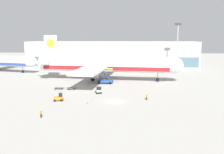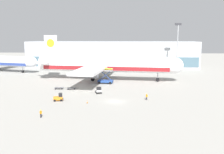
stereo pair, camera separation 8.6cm
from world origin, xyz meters
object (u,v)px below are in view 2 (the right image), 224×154
scissor_lift_loader (106,78)px  ground_crew_far (147,96)px  traffic_cone_near (87,102)px  baggage_tug_mid (99,90)px  baggage_dolly_lead (59,88)px  ground_crew_near (41,113)px  light_mast (177,44)px  airplane_main (103,65)px  baggage_tug_foreground (59,97)px  baggage_dolly_second (71,88)px

scissor_lift_loader → ground_crew_far: scissor_lift_loader is taller
scissor_lift_loader → traffic_cone_near: size_ratio=7.80×
baggage_tug_mid → baggage_dolly_lead: baggage_tug_mid is taller
baggage_tug_mid → ground_crew_near: (-9.10, -22.98, 0.11)m
light_mast → ground_crew_near: bearing=-120.6°
scissor_lift_loader → traffic_cone_near: (-2.11, -27.33, -1.68)m
airplane_main → scissor_lift_loader: 8.34m
ground_crew_near → light_mast: bearing=178.1°
baggage_tug_mid → traffic_cone_near: bearing=-25.8°
baggage_tug_foreground → light_mast: bearing=40.5°
baggage_dolly_lead → baggage_dolly_second: same height
scissor_lift_loader → baggage_tug_mid: 16.18m
baggage_dolly_second → ground_crew_far: ground_crew_far is taller
scissor_lift_loader → baggage_tug_mid: (-0.62, -16.13, -1.14)m
light_mast → baggage_dolly_lead: bearing=-138.2°
airplane_main → baggage_dolly_second: bearing=-107.8°
traffic_cone_near → baggage_dolly_lead: bearing=125.4°
traffic_cone_near → airplane_main: bearing=88.9°
baggage_tug_mid → traffic_cone_near: baggage_tug_mid is taller
airplane_main → baggage_dolly_lead: (-12.33, -18.17, -5.45)m
light_mast → baggage_tug_mid: 55.60m
baggage_tug_foreground → ground_crew_near: 13.67m
baggage_tug_foreground → ground_crew_far: baggage_tug_foreground is taller
scissor_lift_loader → baggage_tug_mid: size_ratio=2.00×
baggage_tug_mid → light_mast: bearing=127.2°
light_mast → airplane_main: size_ratio=0.39×
baggage_dolly_lead → baggage_tug_mid: bearing=-27.7°
light_mast → traffic_cone_near: 65.76m
airplane_main → ground_crew_far: (14.32, -30.43, -4.83)m
baggage_dolly_lead → ground_crew_far: bearing=-30.8°
baggage_dolly_second → baggage_tug_foreground: bearing=-96.4°
ground_crew_far → traffic_cone_near: (-14.96, -4.17, -0.66)m
baggage_dolly_second → ground_crew_near: bearing=-96.0°
scissor_lift_loader → baggage_dolly_second: scissor_lift_loader is taller
baggage_tug_foreground → baggage_dolly_lead: 15.08m
light_mast → baggage_tug_mid: (-30.83, -44.63, -12.20)m
airplane_main → baggage_tug_foreground: size_ratio=21.52×
ground_crew_near → traffic_cone_near: bearing=175.8°
airplane_main → ground_crew_near: 47.35m
light_mast → ground_crew_far: light_mast is taller
ground_crew_near → ground_crew_far: (22.56, 15.95, 0.02)m
baggage_dolly_second → baggage_tug_mid: bearing=-35.1°
baggage_tug_mid → baggage_dolly_second: baggage_tug_mid is taller
baggage_dolly_lead → scissor_lift_loader: bearing=32.2°
ground_crew_far → baggage_dolly_lead: bearing=-51.5°
baggage_tug_mid → baggage_dolly_second: size_ratio=0.73×
baggage_tug_foreground → airplane_main: bearing=62.8°
scissor_lift_loader → ground_crew_far: 26.50m
ground_crew_far → traffic_cone_near: 15.54m
scissor_lift_loader → baggage_dolly_lead: size_ratio=1.46×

